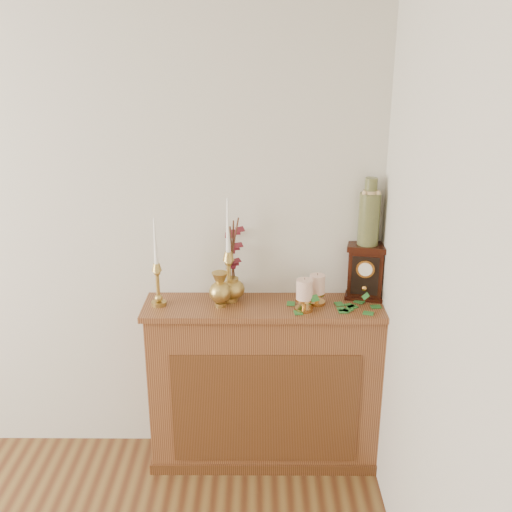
{
  "coord_description": "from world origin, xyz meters",
  "views": [
    {
      "loc": [
        1.37,
        -0.69,
        2.18
      ],
      "look_at": [
        1.35,
        2.05,
        1.21
      ],
      "focal_mm": 42.0,
      "sensor_mm": 36.0,
      "label": 1
    }
  ],
  "objects_px": {
    "bud_vase": "(220,290)",
    "mantel_clock": "(366,272)",
    "ceramic_vase": "(369,215)",
    "candlestick_center": "(229,268)",
    "candlestick_left": "(157,277)",
    "ginger_jar": "(234,261)"
  },
  "relations": [
    {
      "from": "bud_vase",
      "to": "ceramic_vase",
      "type": "distance_m",
      "value": 0.83
    },
    {
      "from": "candlestick_left",
      "to": "ceramic_vase",
      "type": "distance_m",
      "value": 1.1
    },
    {
      "from": "candlestick_center",
      "to": "ceramic_vase",
      "type": "distance_m",
      "value": 0.76
    },
    {
      "from": "mantel_clock",
      "to": "ceramic_vase",
      "type": "distance_m",
      "value": 0.3
    },
    {
      "from": "ginger_jar",
      "to": "mantel_clock",
      "type": "distance_m",
      "value": 0.68
    },
    {
      "from": "mantel_clock",
      "to": "ceramic_vase",
      "type": "height_order",
      "value": "ceramic_vase"
    },
    {
      "from": "candlestick_center",
      "to": "ceramic_vase",
      "type": "xyz_separation_m",
      "value": [
        0.7,
        0.05,
        0.27
      ]
    },
    {
      "from": "bud_vase",
      "to": "ginger_jar",
      "type": "bearing_deg",
      "value": 60.84
    },
    {
      "from": "candlestick_left",
      "to": "ginger_jar",
      "type": "relative_size",
      "value": 1.02
    },
    {
      "from": "candlestick_left",
      "to": "mantel_clock",
      "type": "distance_m",
      "value": 1.06
    },
    {
      "from": "candlestick_left",
      "to": "ceramic_vase",
      "type": "relative_size",
      "value": 1.34
    },
    {
      "from": "candlestick_left",
      "to": "mantel_clock",
      "type": "xyz_separation_m",
      "value": [
        1.06,
        0.11,
        -0.01
      ]
    },
    {
      "from": "ginger_jar",
      "to": "mantel_clock",
      "type": "height_order",
      "value": "ginger_jar"
    },
    {
      "from": "ginger_jar",
      "to": "bud_vase",
      "type": "bearing_deg",
      "value": -119.16
    },
    {
      "from": "bud_vase",
      "to": "mantel_clock",
      "type": "bearing_deg",
      "value": 9.11
    },
    {
      "from": "candlestick_left",
      "to": "bud_vase",
      "type": "xyz_separation_m",
      "value": [
        0.31,
        -0.01,
        -0.06
      ]
    },
    {
      "from": "candlestick_center",
      "to": "mantel_clock",
      "type": "relative_size",
      "value": 1.86
    },
    {
      "from": "bud_vase",
      "to": "ginger_jar",
      "type": "height_order",
      "value": "ginger_jar"
    },
    {
      "from": "bud_vase",
      "to": "ceramic_vase",
      "type": "relative_size",
      "value": 0.53
    },
    {
      "from": "candlestick_left",
      "to": "ceramic_vase",
      "type": "bearing_deg",
      "value": 5.86
    },
    {
      "from": "candlestick_left",
      "to": "candlestick_center",
      "type": "height_order",
      "value": "candlestick_center"
    },
    {
      "from": "candlestick_center",
      "to": "bud_vase",
      "type": "relative_size",
      "value": 2.98
    }
  ]
}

